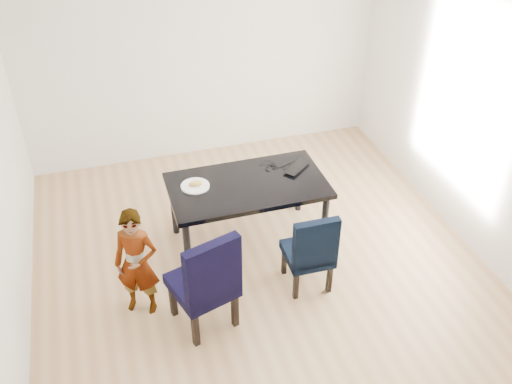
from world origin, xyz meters
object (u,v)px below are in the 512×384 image
object	(u,v)px
chair_left	(202,277)
laptop	(293,166)
chair_right	(308,247)
dining_table	(248,213)
child	(137,263)
plate	(195,186)

from	to	relation	value
chair_left	laptop	xyz separation A→B (m)	(1.25, 1.12, 0.23)
chair_right	laptop	size ratio (longest dim) A/B	2.61
dining_table	child	world-z (taller)	child
chair_left	laptop	size ratio (longest dim) A/B	3.09
chair_left	dining_table	bearing A→B (deg)	37.08
chair_right	plate	size ratio (longest dim) A/B	3.10
laptop	dining_table	bearing A→B (deg)	-23.71
chair_left	chair_right	distance (m)	1.09
dining_table	plate	distance (m)	0.65
dining_table	chair_right	distance (m)	0.87
child	chair_right	bearing A→B (deg)	19.08
laptop	chair_right	bearing A→B (deg)	40.03
plate	chair_left	bearing A→B (deg)	-99.80
plate	laptop	bearing A→B (deg)	2.77
laptop	child	bearing A→B (deg)	-15.01
chair_right	child	bearing A→B (deg)	176.71
chair_left	child	distance (m)	0.61
chair_left	plate	distance (m)	1.11
child	laptop	distance (m)	1.95
dining_table	child	distance (m)	1.40
chair_left	laptop	distance (m)	1.69
chair_left	chair_right	xyz separation A→B (m)	(1.08, 0.19, -0.08)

